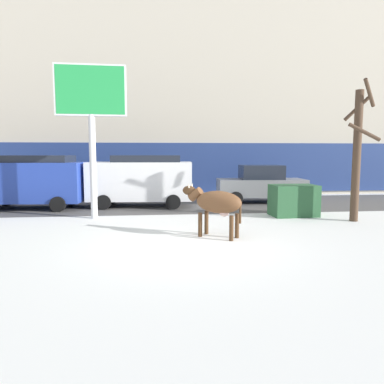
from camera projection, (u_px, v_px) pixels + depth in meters
The scene contains 12 objects.
ground_plane at pixel (182, 246), 9.22m from camera, with size 120.00×120.00×0.00m, color white.
road_strip at pixel (170, 205), 16.71m from camera, with size 60.00×5.60×0.01m, color #514F4C.
building_facade at pixel (165, 89), 22.40m from camera, with size 44.00×6.10×13.00m.
cow_brown at pixel (216, 203), 10.10m from camera, with size 1.77×1.45×1.54m.
billboard at pixel (91, 100), 12.70m from camera, with size 2.52×0.28×5.56m.
car_blue_van at pixel (30, 180), 15.37m from camera, with size 4.72×2.36×2.32m.
car_white_van at pixel (141, 179), 16.06m from camera, with size 4.72×2.36×2.32m.
car_grey_sedan at pixel (261, 184), 17.35m from camera, with size 4.31×2.20×1.84m.
pedestrian_near_billboard at pixel (139, 182), 19.33m from camera, with size 0.36×0.24×1.73m.
pedestrian_by_cars at pixel (143, 182), 19.35m from camera, with size 0.36×0.24×1.73m.
bare_tree_right_lot at pixel (357, 151), 12.35m from camera, with size 1.18×1.22×4.88m.
dumpster at pixel (293, 200), 13.64m from camera, with size 1.70×1.10×1.20m, color #285633.
Camera 1 is at (-0.69, -9.00, 2.38)m, focal length 33.15 mm.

